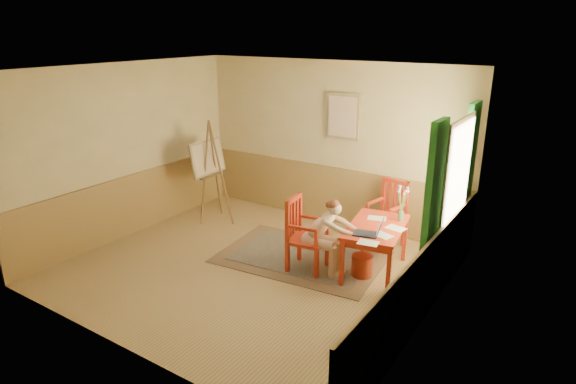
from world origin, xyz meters
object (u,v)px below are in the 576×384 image
Objects in this scene: table at (376,232)px; chair_back at (388,214)px; chair_left at (304,234)px; laptop at (370,232)px; easel at (209,162)px; figure at (324,233)px.

chair_back reaches higher than table.
chair_left is 0.98m from laptop.
laptop reaches higher than table.
chair_back is at bearing 102.49° from table.
easel is at bearing 162.99° from chair_left.
table is 1.22× the size of chair_left.
figure reaches higher than chair_back.
chair_back is at bearing 101.77° from laptop.
figure is at bearing -144.41° from table.
easel is at bearing 165.24° from figure.
laptop is at bearing 6.47° from figure.
figure is (-0.38, -1.38, 0.08)m from chair_back.
easel reaches higher than laptop.
chair_back is 2.55× the size of laptop.
chair_back is at bearing 12.16° from easel.
easel reaches higher than chair_back.
table is 1.00m from chair_left.
laptop is at bearing -10.80° from easel.
easel is at bearing 169.20° from laptop.
chair_left is at bearing -17.01° from easel.
easel reaches higher than table.
table is 0.98m from chair_back.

